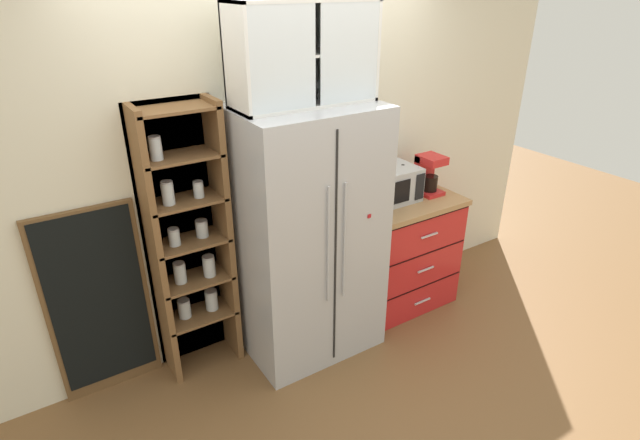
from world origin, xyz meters
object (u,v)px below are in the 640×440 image
Objects in this scene: microwave at (388,185)px; mug_charcoal at (407,194)px; mug_sage at (402,191)px; bottle_cobalt at (402,183)px; chalkboard_menu at (99,303)px; refrigerator at (308,235)px; coffee_maker at (428,174)px; bottle_clear at (408,186)px.

mug_charcoal is (0.14, -0.07, -0.08)m from microwave.
microwave reaches higher than mug_charcoal.
bottle_cobalt is (-0.00, 0.00, 0.07)m from mug_sage.
refrigerator is at bearing -13.18° from chalkboard_menu.
refrigerator is at bearing -174.21° from mug_sage.
refrigerator is 0.91m from mug_sage.
refrigerator reaches higher than microwave.
microwave is 0.35× the size of chalkboard_menu.
microwave is 0.36m from coffee_maker.
microwave is at bearing 151.52° from mug_charcoal.
refrigerator is at bearing -177.24° from coffee_maker.
microwave is 1.67× the size of bottle_cobalt.
chalkboard_menu reaches higher than microwave.
mug_sage is at bearing 5.79° from refrigerator.
bottle_clear is (-0.00, -0.07, 0.06)m from mug_sage.
chalkboard_menu reaches higher than mug_charcoal.
chalkboard_menu is (-2.09, 0.21, -0.41)m from microwave.
bottle_cobalt reaches higher than microwave.
bottle_clear is at bearing -27.62° from microwave.
mug_sage is 0.46× the size of bottle_clear.
microwave is 1.42× the size of coffee_maker.
mug_charcoal is (0.90, 0.02, 0.09)m from refrigerator.
mug_sage is 0.07m from bottle_cobalt.
coffee_maker reaches higher than bottle_clear.
coffee_maker is 0.23m from bottle_clear.
mug_charcoal is at bearing -88.76° from bottle_cobalt.
microwave is 2.14m from chalkboard_menu.
mug_charcoal is 1.03× the size of mug_sage.
coffee_maker is 0.25m from mug_charcoal.
bottle_clear is (0.13, -0.07, -0.02)m from microwave.
bottle_cobalt is 1.03× the size of bottle_clear.
bottle_clear is at bearing -173.00° from coffee_maker.
mug_sage is 0.45× the size of bottle_cobalt.
chalkboard_menu is (-2.22, 0.21, -0.39)m from bottle_cobalt.
bottle_cobalt is 2.27m from chalkboard_menu.
bottle_cobalt is at bearing 113.56° from mug_sage.
mug_charcoal is 0.10× the size of chalkboard_menu.
coffee_maker is (1.13, 0.05, 0.20)m from refrigerator.
bottle_cobalt reaches higher than mug_sage.
mug_sage is (0.00, 0.07, 0.00)m from mug_charcoal.
coffee_maker is at bearing -9.33° from mug_sage.
chalkboard_menu is at bearing 174.41° from mug_sage.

